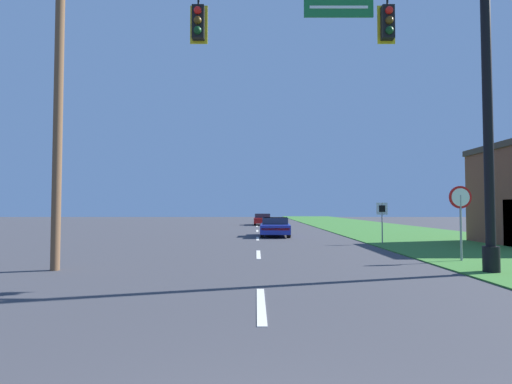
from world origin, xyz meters
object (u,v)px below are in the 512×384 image
object	(u,v)px
far_car	(261,219)
stop_sign	(459,206)
utility_pole_near	(57,97)
signal_mast	(408,83)
car_ahead	(274,227)
route_sign_post	(381,213)

from	to	relation	value
far_car	stop_sign	size ratio (longest dim) A/B	1.70
utility_pole_near	far_car	bearing A→B (deg)	78.20
signal_mast	car_ahead	distance (m)	15.58
signal_mast	route_sign_post	size ratio (longest dim) A/B	4.71
route_sign_post	utility_pole_near	size ratio (longest dim) A/B	0.21
stop_sign	utility_pole_near	bearing A→B (deg)	-171.74
far_car	route_sign_post	size ratio (longest dim) A/B	2.10
far_car	stop_sign	bearing A→B (deg)	-78.03
stop_sign	signal_mast	bearing A→B (deg)	-137.53
car_ahead	far_car	size ratio (longest dim) A/B	1.00
far_car	route_sign_post	world-z (taller)	route_sign_post
far_car	utility_pole_near	xyz separation A→B (m)	(-6.50, -31.12, 4.46)
far_car	stop_sign	xyz separation A→B (m)	(6.20, -29.27, 1.26)
stop_sign	route_sign_post	distance (m)	6.60
stop_sign	utility_pole_near	xyz separation A→B (m)	(-12.70, -1.85, 3.20)
car_ahead	stop_sign	size ratio (longest dim) A/B	1.71
car_ahead	utility_pole_near	distance (m)	16.29
car_ahead	utility_pole_near	world-z (taller)	utility_pole_near
signal_mast	car_ahead	xyz separation A→B (m)	(-3.07, 14.53, -4.72)
car_ahead	far_car	world-z (taller)	same
stop_sign	car_ahead	bearing A→B (deg)	114.99
signal_mast	far_car	distance (m)	32.20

